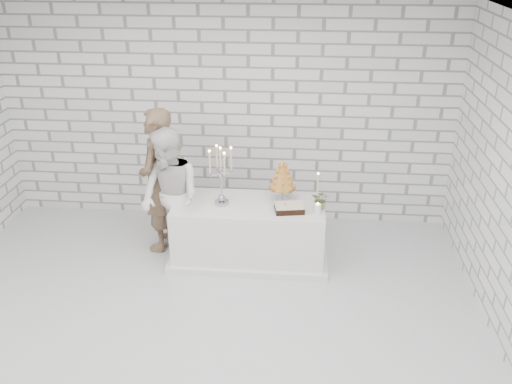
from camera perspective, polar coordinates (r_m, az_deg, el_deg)
The scene contains 12 objects.
ground at distance 5.84m, azimuth -6.30°, elevation -13.71°, with size 6.00×5.00×0.01m, color silver.
ceiling at distance 4.60m, azimuth -8.13°, elevation 16.77°, with size 6.00×5.00×0.01m, color white.
wall_back at distance 7.34m, azimuth -3.21°, elevation 8.12°, with size 6.00×0.01×3.00m, color white.
cake_table at distance 6.70m, azimuth -0.73°, elevation -4.10°, with size 1.80×0.80×0.75m, color white.
groom at distance 6.84m, azimuth -10.18°, elevation 1.19°, with size 0.67×0.44×1.83m, color brown.
bride at distance 6.55m, azimuth -8.89°, elevation -0.57°, with size 0.81×0.63×1.67m, color white.
candelabra at distance 6.37m, azimuth -3.66°, elevation 1.66°, with size 0.30×0.30×0.73m, color #A3A2AD, non-canonical shape.
croquembouche at distance 6.52m, azimuth 2.76°, elevation 1.22°, with size 0.33×0.33×0.51m, color #AC6521, non-canonical shape.
chocolate_cake at distance 6.35m, azimuth 3.48°, elevation -1.66°, with size 0.33×0.23×0.08m, color black.
pillar_candle at distance 6.31m, azimuth 6.42°, elevation -1.76°, with size 0.08×0.08×0.12m, color white.
extra_taper at distance 6.63m, azimuth 6.42°, elevation 0.58°, with size 0.06×0.06×0.32m, color beige.
flowers at distance 6.40m, azimuth 6.80°, elevation -0.80°, with size 0.21×0.18×0.24m, color #55703C.
Camera 1 is at (1.01, -4.44, 3.66)m, focal length 38.45 mm.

